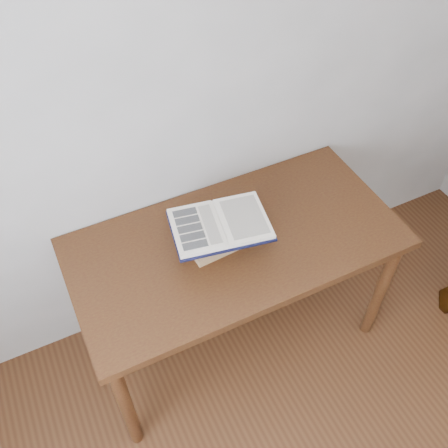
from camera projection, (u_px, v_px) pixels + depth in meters
desk at (236, 254)px, 2.24m from camera, size 1.45×0.73×0.78m
book_stack at (213, 235)px, 2.10m from camera, size 0.28×0.21×0.13m
open_book at (220, 224)px, 2.05m from camera, size 0.44×0.34×0.03m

